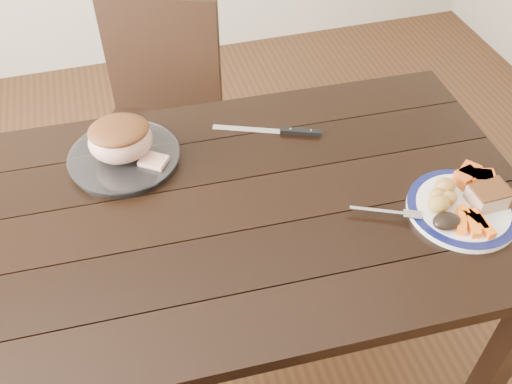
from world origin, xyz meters
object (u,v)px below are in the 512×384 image
object	(u,v)px
chair_far	(160,114)
dinner_plate	(462,209)
dining_table	(225,230)
fork	(391,213)
roast_joint	(121,140)
serving_platter	(125,158)
carving_knife	(287,131)
pork_slice	(488,197)

from	to	relation	value
chair_far	dinner_plate	distance (m)	1.15
dining_table	fork	size ratio (longest dim) A/B	9.69
fork	roast_joint	distance (m)	0.74
chair_far	fork	size ratio (longest dim) A/B	5.52
chair_far	serving_platter	bearing A→B (deg)	95.94
fork	carving_knife	bearing A→B (deg)	134.89
chair_far	pork_slice	bearing A→B (deg)	151.02
pork_slice	roast_joint	distance (m)	0.97
pork_slice	dining_table	bearing A→B (deg)	163.54
roast_joint	carving_knife	xyz separation A→B (m)	(0.47, -0.01, -0.07)
fork	dinner_plate	bearing A→B (deg)	15.62
roast_joint	carving_knife	bearing A→B (deg)	-1.17
pork_slice	serving_platter	bearing A→B (deg)	153.11
dining_table	chair_far	world-z (taller)	chair_far
chair_far	roast_joint	bearing A→B (deg)	95.94
pork_slice	carving_knife	distance (m)	0.58
roast_joint	dinner_plate	bearing A→B (deg)	-28.37
dining_table	roast_joint	size ratio (longest dim) A/B	9.46
roast_joint	carving_knife	distance (m)	0.48
serving_platter	dinner_plate	bearing A→B (deg)	-28.37
dining_table	roast_joint	bearing A→B (deg)	131.88
dining_table	chair_far	bearing A→B (deg)	95.57
dinner_plate	carving_knife	xyz separation A→B (m)	(-0.33, 0.42, -0.00)
serving_platter	pork_slice	world-z (taller)	pork_slice
roast_joint	fork	bearing A→B (deg)	-33.16
pork_slice	fork	size ratio (longest dim) A/B	0.55
chair_far	fork	xyz separation A→B (m)	(0.46, -0.88, 0.25)
chair_far	dining_table	bearing A→B (deg)	118.91
chair_far	roast_joint	distance (m)	0.59
dining_table	pork_slice	bearing A→B (deg)	-16.46
pork_slice	roast_joint	xyz separation A→B (m)	(-0.86, 0.44, 0.03)
chair_far	pork_slice	xyz separation A→B (m)	(0.71, -0.92, 0.27)
dining_table	fork	world-z (taller)	fork
serving_platter	carving_knife	bearing A→B (deg)	-1.17
chair_far	serving_platter	distance (m)	0.56
dinner_plate	dining_table	bearing A→B (deg)	162.35
dinner_plate	roast_joint	xyz separation A→B (m)	(-0.80, 0.43, 0.07)
dining_table	roast_joint	xyz separation A→B (m)	(-0.22, 0.25, 0.17)
serving_platter	chair_far	bearing A→B (deg)	72.60
chair_far	carving_knife	xyz separation A→B (m)	(0.32, -0.49, 0.23)
serving_platter	pork_slice	size ratio (longest dim) A/B	3.22
dinner_plate	chair_far	bearing A→B (deg)	125.33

